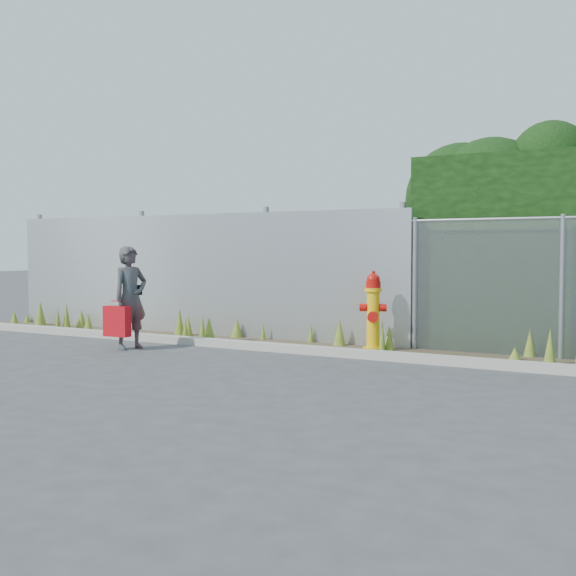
% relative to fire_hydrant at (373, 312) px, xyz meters
% --- Properties ---
extents(ground, '(80.00, 80.00, 0.00)m').
position_rel_fire_hydrant_xyz_m(ground, '(-0.55, -2.52, -0.60)').
color(ground, '#3D3D40').
rests_on(ground, ground).
extents(curb, '(16.00, 0.22, 0.12)m').
position_rel_fire_hydrant_xyz_m(curb, '(-0.55, -0.72, -0.54)').
color(curb, '#9A968B').
rests_on(curb, ground).
extents(weed_strip, '(16.00, 1.29, 0.54)m').
position_rel_fire_hydrant_xyz_m(weed_strip, '(-1.01, -0.09, -0.46)').
color(weed_strip, '#433626').
rests_on(weed_strip, ground).
extents(corrugated_fence, '(8.50, 0.21, 2.30)m').
position_rel_fire_hydrant_xyz_m(corrugated_fence, '(-3.80, 0.48, 0.51)').
color(corrugated_fence, '#A7AAAE').
rests_on(corrugated_fence, ground).
extents(fire_hydrant, '(0.41, 0.37, 1.23)m').
position_rel_fire_hydrant_xyz_m(fire_hydrant, '(0.00, 0.00, 0.00)').
color(fire_hydrant, yellow).
rests_on(fire_hydrant, ground).
extents(woman, '(0.52, 0.66, 1.61)m').
position_rel_fire_hydrant_xyz_m(woman, '(-3.42, -1.59, 0.21)').
color(woman, '#0E5958').
rests_on(woman, ground).
extents(red_tote_bag, '(0.43, 0.16, 0.56)m').
position_rel_fire_hydrant_xyz_m(red_tote_bag, '(-3.50, -1.81, -0.15)').
color(red_tote_bag, '#AF0A16').
extents(black_shoulder_bag, '(0.21, 0.09, 0.16)m').
position_rel_fire_hydrant_xyz_m(black_shoulder_bag, '(-3.42, -1.48, 0.32)').
color(black_shoulder_bag, black).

